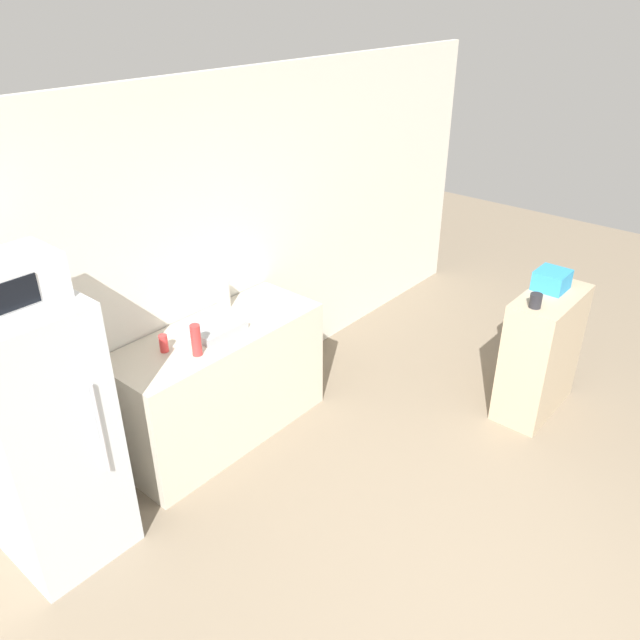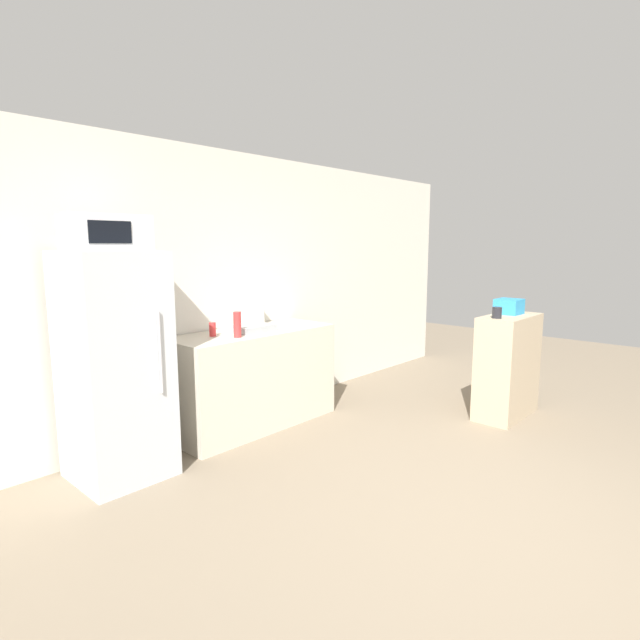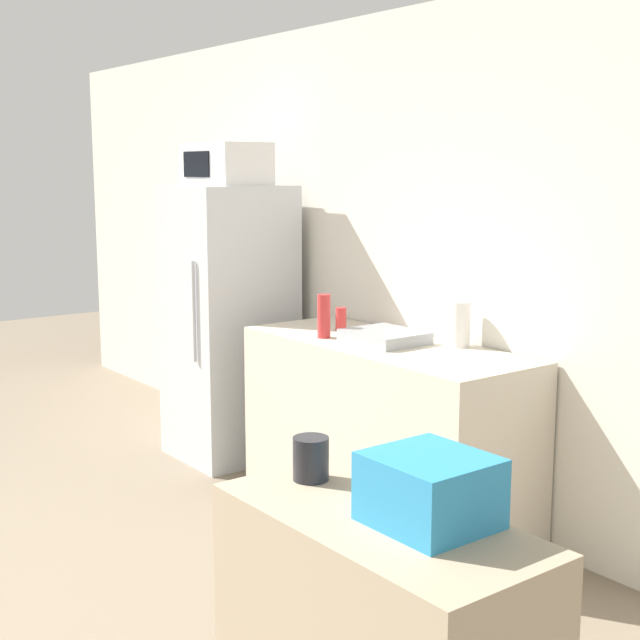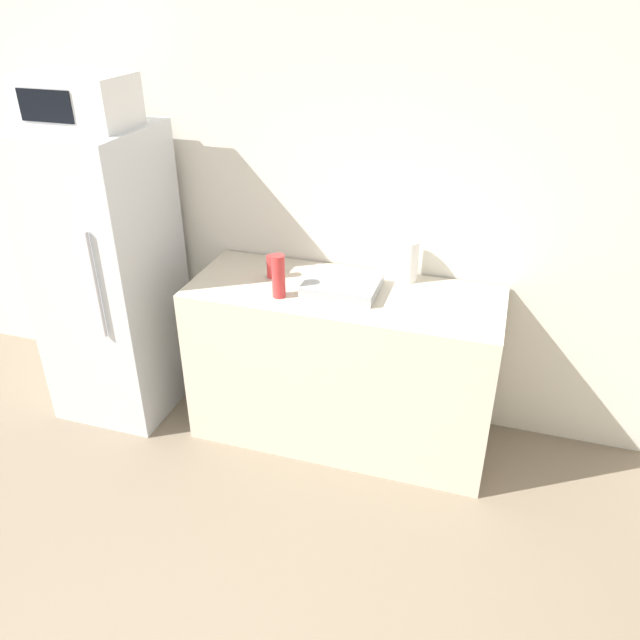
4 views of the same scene
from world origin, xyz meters
The scene contains 10 objects.
wall_back centered at (0.00, 2.91, 1.30)m, with size 8.00×0.06×2.60m, color silver.
refrigerator centered at (-1.10, 2.48, 0.84)m, with size 0.63×0.68×1.68m.
microwave centered at (-1.10, 2.48, 1.81)m, with size 0.54×0.35×0.25m.
counter centered at (0.27, 2.56, 0.46)m, with size 1.63×0.63×0.92m, color beige.
sink_basin centered at (0.26, 2.56, 0.95)m, with size 0.38×0.32×0.06m, color #9EA3A8.
bottle_tall centered at (-0.03, 2.40, 1.03)m, with size 0.07×0.07×0.23m, color red.
bottle_short centered at (-0.15, 2.60, 0.98)m, with size 0.06×0.06×0.12m, color red.
basket centered at (2.25, 0.93, 1.10)m, with size 0.25×0.23×0.15m, color #2D8EC6.
jar centered at (1.88, 0.89, 1.08)m, with size 0.09×0.09×0.11m, color #232328.
paper_towel_roll centered at (0.55, 2.79, 1.03)m, with size 0.10×0.10×0.22m, color white.
Camera 3 is at (3.55, -0.35, 1.78)m, focal length 50.00 mm.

